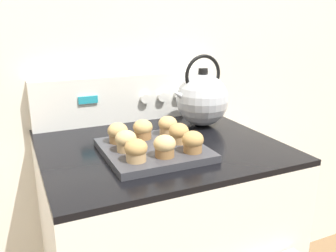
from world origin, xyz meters
TOP-DOWN VIEW (x-y plane):
  - wall_back at (0.00, 0.70)m, footprint 8.00×0.05m
  - control_panel at (0.00, 0.65)m, footprint 0.74×0.07m
  - muffin_pan at (-0.05, 0.27)m, footprint 0.30×0.30m
  - muffin_r0_c0 at (-0.13, 0.19)m, footprint 0.06×0.06m
  - muffin_r0_c1 at (-0.05, 0.18)m, footprint 0.06×0.06m
  - muffin_r0_c2 at (0.04, 0.18)m, footprint 0.06×0.06m
  - muffin_r1_c0 at (-0.13, 0.27)m, footprint 0.06×0.06m
  - muffin_r1_c2 at (0.04, 0.27)m, footprint 0.06×0.06m
  - muffin_r2_c0 at (-0.13, 0.35)m, footprint 0.06×0.06m
  - muffin_r2_c1 at (-0.05, 0.35)m, footprint 0.06×0.06m
  - muffin_r2_c2 at (0.04, 0.36)m, footprint 0.06×0.06m
  - tea_kettle at (0.23, 0.47)m, footprint 0.24×0.20m

SIDE VIEW (x-z plane):
  - muffin_pan at x=-0.05m, z-range 0.92..0.95m
  - muffin_r0_c0 at x=-0.13m, z-range 0.95..1.01m
  - muffin_r0_c1 at x=-0.05m, z-range 0.95..1.01m
  - muffin_r0_c2 at x=0.04m, z-range 0.95..1.01m
  - muffin_r1_c0 at x=-0.13m, z-range 0.95..1.01m
  - muffin_r1_c2 at x=0.04m, z-range 0.95..1.01m
  - muffin_r2_c0 at x=-0.13m, z-range 0.95..1.01m
  - muffin_r2_c1 at x=-0.05m, z-range 0.95..1.01m
  - muffin_r2_c2 at x=0.04m, z-range 0.95..1.01m
  - control_panel at x=0.00m, z-range 0.92..1.11m
  - tea_kettle at x=0.23m, z-range 0.89..1.16m
  - wall_back at x=0.00m, z-range 0.00..2.40m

